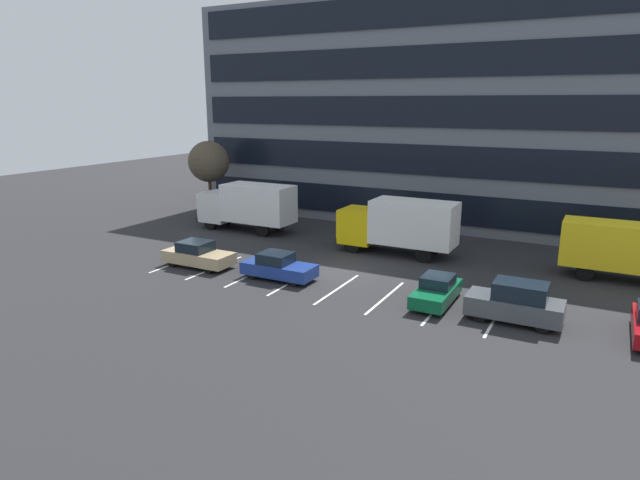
# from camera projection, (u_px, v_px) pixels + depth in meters

# --- Properties ---
(ground_plane) EXTENTS (120.00, 120.00, 0.00)m
(ground_plane) POSITION_uv_depth(u_px,v_px,m) (337.00, 271.00, 32.70)
(ground_plane) COLOR #262628
(office_building) EXTENTS (39.56, 10.91, 18.00)m
(office_building) POSITION_uv_depth(u_px,v_px,m) (432.00, 113.00, 45.83)
(office_building) COLOR slate
(office_building) RESTS_ON ground_plane
(lot_markings) EXTENTS (19.74, 5.40, 0.01)m
(lot_markings) POSITION_uv_depth(u_px,v_px,m) (315.00, 285.00, 30.27)
(lot_markings) COLOR silver
(lot_markings) RESTS_ON ground_plane
(box_truck_yellow) EXTENTS (7.91, 2.62, 3.67)m
(box_truck_yellow) POSITION_uv_depth(u_px,v_px,m) (399.00, 224.00, 35.90)
(box_truck_yellow) COLOR yellow
(box_truck_yellow) RESTS_ON ground_plane
(box_truck_yellow_all) EXTENTS (7.12, 2.36, 3.30)m
(box_truck_yellow_all) POSITION_uv_depth(u_px,v_px,m) (626.00, 249.00, 30.55)
(box_truck_yellow_all) COLOR yellow
(box_truck_yellow_all) RESTS_ON ground_plane
(box_truck_white) EXTENTS (7.99, 2.65, 3.71)m
(box_truck_white) POSITION_uv_depth(u_px,v_px,m) (248.00, 205.00, 42.53)
(box_truck_white) COLOR white
(box_truck_white) RESTS_ON ground_plane
(sedan_navy) EXTENTS (4.28, 1.79, 1.53)m
(sedan_navy) POSITION_uv_depth(u_px,v_px,m) (278.00, 267.00, 31.17)
(sedan_navy) COLOR navy
(sedan_navy) RESTS_ON ground_plane
(sedan_tan) EXTENTS (4.44, 1.86, 1.59)m
(sedan_tan) POSITION_uv_depth(u_px,v_px,m) (198.00, 255.00, 33.51)
(sedan_tan) COLOR tan
(sedan_tan) RESTS_ON ground_plane
(suv_charcoal) EXTENTS (4.28, 1.81, 1.93)m
(suv_charcoal) POSITION_uv_depth(u_px,v_px,m) (516.00, 303.00, 25.02)
(suv_charcoal) COLOR #474C51
(suv_charcoal) RESTS_ON ground_plane
(sedan_forest) EXTENTS (1.68, 4.00, 1.43)m
(sedan_forest) POSITION_uv_depth(u_px,v_px,m) (437.00, 291.00, 27.37)
(sedan_forest) COLOR #0C5933
(sedan_forest) RESTS_ON ground_plane
(bare_tree) EXTENTS (3.54, 3.54, 6.64)m
(bare_tree) POSITION_uv_depth(u_px,v_px,m) (209.00, 162.00, 47.09)
(bare_tree) COLOR #473323
(bare_tree) RESTS_ON ground_plane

